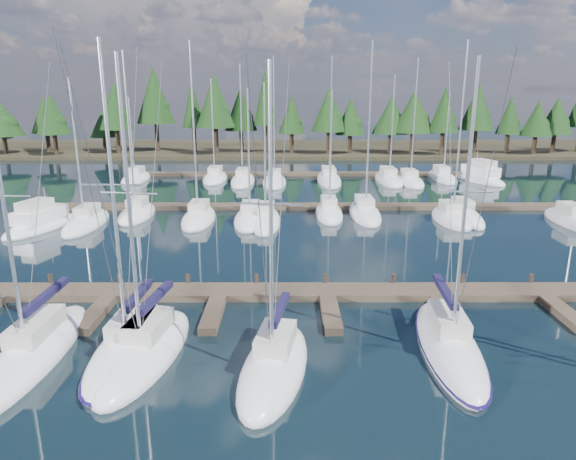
{
  "coord_description": "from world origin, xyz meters",
  "views": [
    {
      "loc": [
        -2.21,
        -9.01,
        11.26
      ],
      "look_at": [
        -2.17,
        22.0,
        2.74
      ],
      "focal_mm": 32.0,
      "sensor_mm": 36.0,
      "label": 1
    }
  ],
  "objects_px": {
    "front_sailboat_0": "(33,353)",
    "front_sailboat_4": "(449,345)",
    "front_sailboat_2": "(146,352)",
    "motor_yacht_right": "(480,177)",
    "motor_yacht_left": "(41,223)",
    "front_sailboat_3": "(274,366)",
    "main_dock": "(327,296)",
    "front_sailboat_1": "(131,349)"
  },
  "relations": [
    {
      "from": "front_sailboat_2",
      "to": "motor_yacht_left",
      "type": "distance_m",
      "value": 25.9
    },
    {
      "from": "front_sailboat_1",
      "to": "motor_yacht_right",
      "type": "relative_size",
      "value": 1.45
    },
    {
      "from": "front_sailboat_0",
      "to": "motor_yacht_left",
      "type": "distance_m",
      "value": 23.65
    },
    {
      "from": "main_dock",
      "to": "front_sailboat_2",
      "type": "xyz_separation_m",
      "value": [
        -8.34,
        -6.33,
        0.09
      ]
    },
    {
      "from": "front_sailboat_3",
      "to": "motor_yacht_left",
      "type": "xyz_separation_m",
      "value": [
        -20.1,
        22.65,
        0.16
      ]
    },
    {
      "from": "front_sailboat_3",
      "to": "motor_yacht_left",
      "type": "relative_size",
      "value": 1.51
    },
    {
      "from": "front_sailboat_4",
      "to": "main_dock",
      "type": "bearing_deg",
      "value": 130.95
    },
    {
      "from": "motor_yacht_left",
      "to": "motor_yacht_right",
      "type": "height_order",
      "value": "motor_yacht_right"
    },
    {
      "from": "motor_yacht_left",
      "to": "main_dock",
      "type": "bearing_deg",
      "value": -33.49
    },
    {
      "from": "motor_yacht_right",
      "to": "main_dock",
      "type": "bearing_deg",
      "value": -120.29
    },
    {
      "from": "motor_yacht_left",
      "to": "motor_yacht_right",
      "type": "distance_m",
      "value": 50.65
    },
    {
      "from": "front_sailboat_1",
      "to": "front_sailboat_4",
      "type": "bearing_deg",
      "value": 1.35
    },
    {
      "from": "front_sailboat_1",
      "to": "front_sailboat_2",
      "type": "relative_size",
      "value": 1.04
    },
    {
      "from": "main_dock",
      "to": "front_sailboat_4",
      "type": "relative_size",
      "value": 3.31
    },
    {
      "from": "front_sailboat_0",
      "to": "front_sailboat_1",
      "type": "xyz_separation_m",
      "value": [
        4.1,
        0.39,
        -0.0
      ]
    },
    {
      "from": "front_sailboat_0",
      "to": "motor_yacht_right",
      "type": "height_order",
      "value": "front_sailboat_0"
    },
    {
      "from": "front_sailboat_0",
      "to": "motor_yacht_right",
      "type": "distance_m",
      "value": 56.96
    },
    {
      "from": "front_sailboat_0",
      "to": "front_sailboat_2",
      "type": "xyz_separation_m",
      "value": [
        4.83,
        0.13,
        0.0
      ]
    },
    {
      "from": "front_sailboat_0",
      "to": "front_sailboat_1",
      "type": "distance_m",
      "value": 4.12
    },
    {
      "from": "front_sailboat_2",
      "to": "front_sailboat_3",
      "type": "distance_m",
      "value": 5.71
    },
    {
      "from": "motor_yacht_right",
      "to": "front_sailboat_2",
      "type": "bearing_deg",
      "value": -124.54
    },
    {
      "from": "front_sailboat_0",
      "to": "motor_yacht_left",
      "type": "xyz_separation_m",
      "value": [
        -9.68,
        21.58,
        0.17
      ]
    },
    {
      "from": "front_sailboat_2",
      "to": "motor_yacht_left",
      "type": "relative_size",
      "value": 1.55
    },
    {
      "from": "front_sailboat_1",
      "to": "motor_yacht_left",
      "type": "xyz_separation_m",
      "value": [
        -13.78,
        21.19,
        0.17
      ]
    },
    {
      "from": "motor_yacht_left",
      "to": "motor_yacht_right",
      "type": "bearing_deg",
      "value": 27.02
    },
    {
      "from": "main_dock",
      "to": "motor_yacht_left",
      "type": "relative_size",
      "value": 5.1
    },
    {
      "from": "front_sailboat_1",
      "to": "front_sailboat_4",
      "type": "distance_m",
      "value": 14.05
    },
    {
      "from": "front_sailboat_0",
      "to": "front_sailboat_4",
      "type": "xyz_separation_m",
      "value": [
        18.15,
        0.72,
        -0.0
      ]
    },
    {
      "from": "front_sailboat_3",
      "to": "motor_yacht_right",
      "type": "distance_m",
      "value": 52.07
    },
    {
      "from": "main_dock",
      "to": "front_sailboat_2",
      "type": "relative_size",
      "value": 3.28
    },
    {
      "from": "main_dock",
      "to": "front_sailboat_1",
      "type": "bearing_deg",
      "value": -146.19
    },
    {
      "from": "front_sailboat_2",
      "to": "motor_yacht_right",
      "type": "height_order",
      "value": "front_sailboat_2"
    },
    {
      "from": "front_sailboat_0",
      "to": "front_sailboat_4",
      "type": "relative_size",
      "value": 1.0
    },
    {
      "from": "front_sailboat_2",
      "to": "motor_yacht_right",
      "type": "xyz_separation_m",
      "value": [
        30.61,
        44.47,
        0.21
      ]
    },
    {
      "from": "main_dock",
      "to": "front_sailboat_3",
      "type": "xyz_separation_m",
      "value": [
        -2.75,
        -7.53,
        0.09
      ]
    },
    {
      "from": "front_sailboat_1",
      "to": "front_sailboat_4",
      "type": "height_order",
      "value": "front_sailboat_1"
    },
    {
      "from": "front_sailboat_0",
      "to": "front_sailboat_1",
      "type": "height_order",
      "value": "front_sailboat_1"
    },
    {
      "from": "front_sailboat_1",
      "to": "front_sailboat_4",
      "type": "relative_size",
      "value": 1.05
    },
    {
      "from": "main_dock",
      "to": "front_sailboat_0",
      "type": "xyz_separation_m",
      "value": [
        -13.17,
        -6.46,
        0.08
      ]
    },
    {
      "from": "front_sailboat_4",
      "to": "motor_yacht_right",
      "type": "xyz_separation_m",
      "value": [
        17.29,
        43.87,
        0.22
      ]
    },
    {
      "from": "motor_yacht_left",
      "to": "front_sailboat_3",
      "type": "bearing_deg",
      "value": -48.41
    },
    {
      "from": "front_sailboat_3",
      "to": "motor_yacht_right",
      "type": "height_order",
      "value": "front_sailboat_3"
    }
  ]
}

